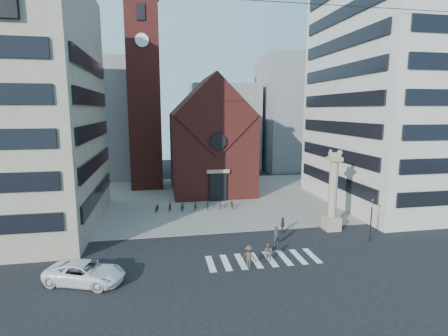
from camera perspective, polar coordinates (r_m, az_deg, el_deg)
The scene contains 24 objects.
ground at distance 33.81m, azimuth 3.93°, elevation -12.71°, with size 120.00×120.00×0.00m, color black.
piazza at distance 51.52m, azimuth -1.37°, elevation -4.82°, with size 46.00×30.00×0.05m, color #9A958C.
zebra_crossing at distance 31.30m, azimuth 6.36°, elevation -14.63°, with size 10.20×3.20×0.01m, color white, non-canonical shape.
church at distance 56.09m, azimuth -2.40°, elevation 4.61°, with size 12.00×16.65×18.00m.
campanile at distance 58.38m, azimuth -12.87°, elevation 12.19°, with size 5.50×5.50×31.20m.
building_left at distance 43.35m, azimuth -32.69°, elevation 8.33°, with size 18.00×20.00×26.00m, color tan.
building_right at distance 53.10m, azimuth 27.08°, elevation 11.98°, with size 18.00×22.00×32.00m, color beige.
bg_block_left at distance 71.32m, azimuth -20.49°, elevation 7.49°, with size 16.00×14.00×22.00m, color gray.
bg_block_mid at distance 76.65m, azimuth -0.09°, elevation 6.69°, with size 14.00×12.00×18.00m, color gray.
bg_block_right at distance 78.25m, azimuth 12.06°, elevation 8.74°, with size 16.00×14.00×24.00m, color gray.
lion_column at distance 38.95m, azimuth 17.31°, elevation -4.77°, with size 1.63×1.60×8.68m.
traffic_light at distance 36.96m, azimuth 22.89°, elevation -7.74°, with size 0.13×0.16×4.30m.
white_car at distance 28.96m, azimuth -21.72°, elevation -15.60°, with size 2.69×5.83×1.62m, color white.
pedestrian_0 at distance 34.21m, azimuth 8.56°, elevation -10.89°, with size 0.67×0.44×1.83m, color #2D2C3D.
pedestrian_1 at distance 30.66m, azimuth 7.26°, elevation -13.54°, with size 0.79×0.61×1.62m, color #5F544C.
pedestrian_2 at distance 37.49m, azimuth 9.55°, elevation -9.18°, with size 0.99×0.41×1.69m, color #2A2B33.
pedestrian_3 at distance 29.49m, azimuth 4.12°, elevation -14.19°, with size 1.20×0.69×1.86m, color #41352B.
scooter_0 at distance 45.18m, azimuth -10.88°, elevation -6.34°, with size 0.69×1.97×1.03m, color black.
scooter_1 at distance 45.18m, azimuth -8.82°, elevation -6.21°, with size 0.54×1.91×1.15m, color black.
scooter_2 at distance 45.26m, azimuth -6.76°, elevation -6.20°, with size 0.69×1.97×1.03m, color black.
scooter_3 at distance 45.37m, azimuth -4.72°, elevation -6.05°, with size 0.54×1.91×1.15m, color black.
scooter_4 at distance 45.57m, azimuth -2.68°, elevation -6.04°, with size 0.69×1.97×1.03m, color black.
scooter_5 at distance 45.80m, azimuth -0.67°, elevation -5.87°, with size 0.54×1.91×1.15m, color black.
scooter_6 at distance 46.11m, azimuth 1.32°, elevation -5.84°, with size 0.69×1.97×1.03m, color black.
Camera 1 is at (-7.97, -30.28, 12.78)m, focal length 28.00 mm.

